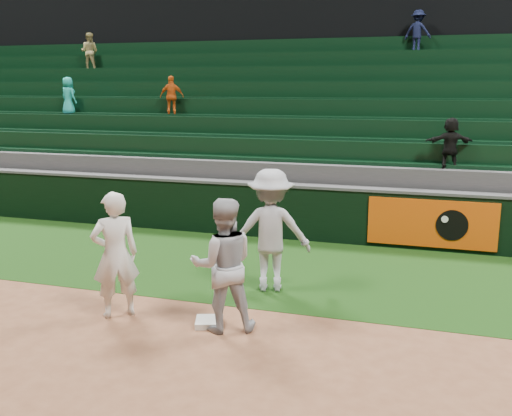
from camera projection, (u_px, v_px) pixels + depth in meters
The scene contains 9 objects.
ground at pixel (208, 329), 8.12m from camera, with size 70.00×70.00×0.00m, color brown.
foul_grass at pixel (266, 267), 10.92m from camera, with size 36.00×4.20×0.01m, color black.
upper_deck at pixel (365, 20), 23.17m from camera, with size 40.00×12.00×12.00m, color black.
first_base at pixel (209, 322), 8.27m from camera, with size 0.39×0.39×0.09m, color silver.
first_baseman at pixel (115, 255), 8.43m from camera, with size 0.69×0.46×1.91m, color silver.
baserunner at pixel (223, 265), 7.95m from camera, with size 0.93×0.72×1.90m, color #A2A5AD.
base_coach at pixel (271, 230), 9.49m from camera, with size 1.33×0.77×2.06m, color #A0A4AE.
field_wall at pixel (294, 211), 12.84m from camera, with size 36.00×0.45×1.25m.
stadium_seating at pixel (324, 147), 16.15m from camera, with size 36.00×5.95×5.56m.
Camera 1 is at (2.87, -7.04, 3.40)m, focal length 40.00 mm.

